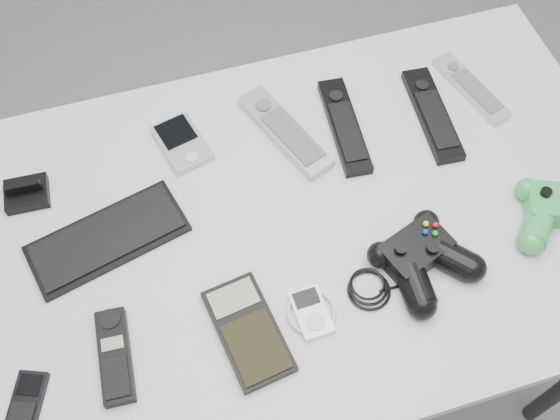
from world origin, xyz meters
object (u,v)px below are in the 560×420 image
object	(u,v)px
remote_black_b	(432,114)
controller_green	(560,212)
desk	(313,234)
controller_black	(422,257)
pda_keyboard	(108,238)
remote_black_a	(344,125)
calculator	(248,331)
remote_silver_a	(285,131)
mp3_player	(311,312)
cordless_handset	(115,356)
remote_silver_b	(471,87)
mobile_phone	(26,404)
pda	(182,143)

from	to	relation	value
remote_black_b	controller_green	size ratio (longest dim) A/B	1.37
desk	controller_black	distance (m)	0.22
pda_keyboard	remote_black_b	bearing A→B (deg)	-6.31
remote_black_a	calculator	world-z (taller)	remote_black_a
remote_silver_a	mp3_player	world-z (taller)	remote_silver_a
cordless_handset	controller_green	distance (m)	0.79
remote_silver_b	remote_black_b	bearing A→B (deg)	-173.08
pda_keyboard	controller_black	bearing A→B (deg)	-35.70
remote_silver_a	cordless_handset	distance (m)	0.51
desk	pda_keyboard	bearing A→B (deg)	171.15
desk	pda_keyboard	distance (m)	0.37
mobile_phone	remote_black_a	bearing A→B (deg)	50.90
mobile_phone	mp3_player	size ratio (longest dim) A/B	1.17
mp3_player	pda_keyboard	bearing A→B (deg)	139.63
pda	remote_black_a	size ratio (longest dim) A/B	0.54
desk	pda	bearing A→B (deg)	131.55
mp3_player	controller_black	xyz separation A→B (m)	(0.21, 0.03, 0.02)
pda	mp3_player	distance (m)	0.41
mobile_phone	controller_black	size ratio (longest dim) A/B	0.37
cordless_handset	controller_green	size ratio (longest dim) A/B	0.93
pda	mp3_player	world-z (taller)	pda
pda_keyboard	mp3_player	size ratio (longest dim) A/B	3.15
mp3_player	remote_black_b	bearing A→B (deg)	40.00
desk	mobile_phone	distance (m)	0.56
remote_silver_a	cordless_handset	size ratio (longest dim) A/B	1.50
remote_black_b	calculator	world-z (taller)	remote_black_b
mobile_phone	mp3_player	distance (m)	0.46
remote_silver_b	cordless_handset	world-z (taller)	cordless_handset
pda	controller_black	size ratio (longest dim) A/B	0.44
pda	mp3_player	bearing A→B (deg)	-86.00
remote_silver_a	mobile_phone	world-z (taller)	remote_silver_a
pda_keyboard	cordless_handset	world-z (taller)	cordless_handset
pda	cordless_handset	size ratio (longest dim) A/B	0.79
remote_silver_a	cordless_handset	xyz separation A→B (m)	(-0.38, -0.34, -0.00)
cordless_handset	controller_black	xyz separation A→B (m)	(0.52, 0.02, 0.02)
desk	cordless_handset	size ratio (longest dim) A/B	7.78
remote_black_b	controller_black	xyz separation A→B (m)	(-0.15, -0.29, 0.02)
remote_black_a	remote_silver_b	distance (m)	0.27
controller_black	controller_green	size ratio (longest dim) A/B	1.67
pda_keyboard	remote_black_a	world-z (taller)	remote_black_a
pda_keyboard	mp3_player	world-z (taller)	pda_keyboard
pda	remote_black_b	xyz separation A→B (m)	(0.48, -0.07, 0.00)
mobile_phone	cordless_handset	distance (m)	0.15
pda_keyboard	remote_black_a	size ratio (longest dim) A/B	1.20
mobile_phone	calculator	world-z (taller)	calculator
remote_black_b	mp3_player	bearing A→B (deg)	-133.26
remote_silver_a	controller_green	xyz separation A→B (m)	(0.40, -0.32, 0.01)
mobile_phone	calculator	size ratio (longest dim) A/B	0.55
remote_black_b	controller_black	size ratio (longest dim) A/B	0.82
remote_silver_a	controller_black	bearing A→B (deg)	-87.69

